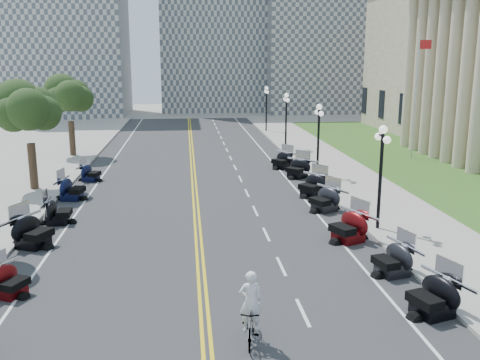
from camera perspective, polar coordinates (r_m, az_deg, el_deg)
name	(u,v)px	position (r m, az deg, el deg)	size (l,w,h in m)	color
ground	(201,270)	(21.33, -4.19, -9.51)	(160.00, 160.00, 0.00)	gray
road	(196,203)	(30.82, -4.75, -2.45)	(16.00, 90.00, 0.01)	#333335
centerline_yellow_a	(194,203)	(30.81, -4.98, -2.44)	(0.12, 90.00, 0.00)	yellow
centerline_yellow_b	(198,203)	(30.82, -4.53, -2.43)	(0.12, 90.00, 0.00)	yellow
edge_line_north	(305,200)	(31.57, 6.95, -2.12)	(0.12, 90.00, 0.00)	white
edge_line_south	(82,206)	(31.38, -16.53, -2.66)	(0.12, 90.00, 0.00)	white
lane_dash_5	(303,312)	(18.06, 6.72, -13.84)	(0.12, 2.00, 0.00)	white
lane_dash_6	(281,266)	(21.63, 4.42, -9.15)	(0.12, 2.00, 0.00)	white
lane_dash_7	(266,234)	(25.34, 2.82, -5.80)	(0.12, 2.00, 0.00)	white
lane_dash_8	(255,211)	(29.12, 1.65, -3.31)	(0.12, 2.00, 0.00)	white
lane_dash_9	(247,193)	(32.95, 0.75, -1.39)	(0.12, 2.00, 0.00)	white
lane_dash_10	(240,179)	(36.82, 0.04, 0.13)	(0.12, 2.00, 0.00)	white
lane_dash_11	(235,167)	(40.71, -0.54, 1.35)	(0.12, 2.00, 0.00)	white
lane_dash_12	(231,158)	(44.63, -1.01, 2.36)	(0.12, 2.00, 0.00)	white
lane_dash_13	(227,150)	(48.55, -1.41, 3.21)	(0.12, 2.00, 0.00)	white
lane_dash_14	(224,143)	(52.49, -1.75, 3.93)	(0.12, 2.00, 0.00)	white
lane_dash_15	(221,137)	(56.44, -2.04, 4.55)	(0.12, 2.00, 0.00)	white
lane_dash_16	(219,132)	(60.39, -2.29, 5.09)	(0.12, 2.00, 0.00)	white
lane_dash_17	(217,128)	(64.35, -2.52, 5.57)	(0.12, 2.00, 0.00)	white
lane_dash_18	(215,124)	(68.31, -2.71, 5.98)	(0.12, 2.00, 0.00)	white
lane_dash_19	(213,121)	(72.28, -2.89, 6.36)	(0.12, 2.00, 0.00)	white
sidewalk_north	(373,197)	(32.69, 13.98, -1.78)	(5.00, 90.00, 0.15)	#9E9991
sidewalk_south	(6,207)	(32.39, -23.68, -2.63)	(5.00, 90.00, 0.15)	#9E9991
lawn	(427,168)	(42.56, 19.28, 1.18)	(9.00, 60.00, 0.10)	#356023
distant_block_a	(61,24)	(83.74, -18.59, 15.51)	(18.00, 14.00, 26.00)	gray
distant_block_b	(212,14)	(88.12, -3.03, 17.27)	(16.00, 12.00, 30.00)	gray
distant_block_c	(328,40)	(87.71, 9.33, 14.53)	(20.00, 14.00, 22.00)	gray
street_lamp_2	(380,178)	(25.99, 14.74, 0.19)	(0.50, 1.20, 4.90)	black
street_lamp_3	(318,140)	(37.27, 8.35, 4.19)	(0.50, 1.20, 4.90)	black
street_lamp_4	(286,121)	(48.90, 4.94, 6.30)	(0.50, 1.20, 4.90)	black
street_lamp_5	(266,109)	(60.67, 2.83, 7.58)	(0.50, 1.20, 4.90)	black
flagpole	(415,98)	(45.74, 18.20, 8.29)	(1.10, 0.20, 10.00)	silver
tree_3	(28,115)	(35.22, -21.64, 6.47)	(4.80, 4.80, 9.20)	#235619
tree_4	(69,100)	(46.84, -17.73, 8.11)	(4.80, 4.80, 9.20)	#235619
motorcycle_n_4	(433,294)	(18.54, 19.91, -11.39)	(2.08, 2.08, 1.45)	black
motorcycle_n_5	(393,258)	(21.34, 15.97, -7.98)	(1.98, 1.98, 1.39)	black
motorcycle_n_6	(349,225)	(24.65, 11.50, -4.73)	(2.21, 2.21, 1.54)	#590A0C
motorcycle_n_7	(324,198)	(29.28, 9.00, -1.90)	(2.11, 2.11, 1.48)	black
motorcycle_n_8	(313,184)	(32.30, 7.77, -0.43)	(2.17, 2.17, 1.52)	black
motorcycle_n_9	(298,167)	(37.24, 6.16, 1.35)	(2.13, 2.13, 1.49)	black
motorcycle_n_10	(282,159)	(40.37, 4.53, 2.23)	(2.05, 2.05, 1.43)	black
motorcycle_s_5	(8,279)	(20.48, -23.47, -9.69)	(1.76, 1.76, 1.24)	#590A0C
motorcycle_s_6	(32,230)	(25.15, -21.27, -4.99)	(2.23, 2.23, 1.56)	black
motorcycle_s_7	(58,210)	(28.24, -18.87, -3.08)	(1.99, 1.99, 1.39)	black
motorcycle_s_8	(71,188)	(32.75, -17.54, -0.79)	(2.09, 2.09, 1.47)	black
motorcycle_s_9	(90,172)	(37.45, -15.68, 0.84)	(1.82, 1.82, 1.27)	black
bicycle	(250,324)	(16.06, 1.12, -15.13)	(0.53, 1.87, 1.13)	#A51414
cyclist_rider	(251,276)	(15.42, 1.14, -10.21)	(0.68, 0.45, 1.86)	silver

